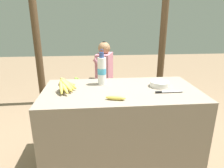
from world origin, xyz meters
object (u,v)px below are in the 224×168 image
Objects in this scene: loose_banana_front at (116,98)px; knife at (165,92)px; banana_bunch_green at (77,80)px; support_post_near at (36,33)px; banana_bunch_ripe at (65,85)px; wooden_bench at (103,87)px; serving_bowl at (159,84)px; water_bottle at (102,70)px; support_post_far at (163,32)px; seated_vendor at (102,71)px.

loose_banana_front reaches higher than knife.
support_post_near reaches higher than banana_bunch_green.
banana_bunch_ripe is 0.48m from loose_banana_front.
loose_banana_front reaches higher than wooden_bench.
loose_banana_front is (-0.45, -0.30, -0.01)m from serving_bowl.
water_bottle is 2.07× the size of loose_banana_front.
support_post_far reaches higher than wooden_bench.
loose_banana_front is 0.16× the size of seated_vendor.
loose_banana_front is at bearing -29.53° from banana_bunch_ripe.
loose_banana_front is at bearing -88.63° from wooden_bench.
support_post_near reaches higher than knife.
banana_bunch_ripe reaches higher than loose_banana_front.
water_bottle is (-0.54, 0.12, 0.11)m from serving_bowl.
seated_vendor reaches higher than banana_bunch_green.
banana_bunch_ripe is 0.38m from water_bottle.
banana_bunch_ripe is 0.79× the size of water_bottle.
banana_bunch_ripe is 2.10m from support_post_far.
support_post_near is (-1.00, 0.23, 0.83)m from wooden_bench.
loose_banana_front is at bearing -166.61° from knife.
knife is at bearing -28.23° from water_bottle.
support_post_far reaches higher than banana_bunch_ripe.
support_post_near is (-1.49, 1.48, 0.38)m from serving_bowl.
support_post_far is (1.40, 0.23, 0.71)m from banana_bunch_green.
support_post_far is at bearing 70.93° from serving_bowl.
loose_banana_front is at bearing -74.31° from banana_bunch_green.
knife is at bearing 15.10° from loose_banana_front.
wooden_bench is (-0.49, 1.25, -0.45)m from serving_bowl.
seated_vendor reaches higher than loose_banana_front.
serving_bowl is at bearing 33.19° from loose_banana_front.
banana_bunch_green is at bearing 105.69° from loose_banana_front.
seated_vendor is at bearing 74.17° from banana_bunch_ripe.
knife is (0.54, -0.29, -0.13)m from water_bottle.
seated_vendor is (0.37, 1.29, -0.22)m from banana_bunch_ripe.
loose_banana_front is 0.07× the size of support_post_far.
banana_bunch_green is at bearing 90.67° from banana_bunch_ripe.
support_post_far is at bearing 0.00° from support_post_near.
knife is (0.87, -0.12, -0.05)m from banana_bunch_ripe.
support_post_far reaches higher than seated_vendor.
support_post_far is at bearing 61.53° from loose_banana_front.
seated_vendor is 0.45× the size of support_post_far.
wooden_bench is 0.67× the size of support_post_near.
wooden_bench is 1.47× the size of seated_vendor.
serving_bowl is at bearing 129.52° from seated_vendor.
seated_vendor reaches higher than serving_bowl.
serving_bowl is 0.73× the size of knife.
wooden_bench is (-0.04, 1.55, -0.44)m from loose_banana_front.
banana_bunch_green is 0.11× the size of support_post_far.
support_post_near reaches higher than loose_banana_front.
support_post_near is at bearing 159.36° from banana_bunch_green.
water_bottle is 0.33× the size of seated_vendor.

